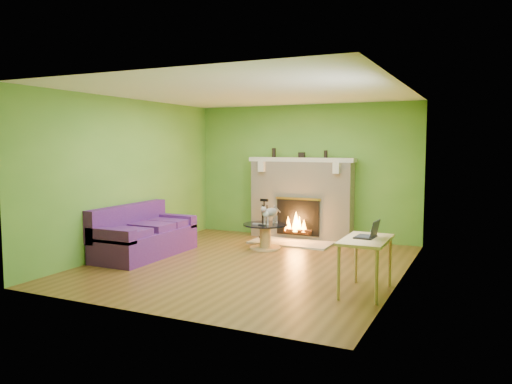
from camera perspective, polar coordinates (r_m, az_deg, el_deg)
floor at (r=7.72m, az=-0.81°, el=-8.24°), size 5.00×5.00×0.00m
ceiling at (r=7.54m, az=-0.83°, el=11.33°), size 5.00×5.00×0.00m
wall_back at (r=9.83m, az=5.59°, el=2.34°), size 5.00×0.00×5.00m
wall_front at (r=5.39m, az=-12.54°, el=-0.27°), size 5.00×0.00×5.00m
wall_left at (r=8.74m, az=-14.20°, el=1.82°), size 0.00×5.00×5.00m
wall_right at (r=6.84m, az=16.37°, el=0.81°), size 0.00×5.00×5.00m
window_frame at (r=5.94m, az=15.00°, el=2.60°), size 0.00×1.20×1.20m
window_pane at (r=5.95m, az=14.92°, el=2.60°), size 0.00×1.06×1.06m
fireplace at (r=9.69m, az=5.19°, el=-0.83°), size 2.10×0.46×1.58m
hearth at (r=9.33m, az=4.06°, el=-5.77°), size 1.50×0.75×0.03m
mantel at (r=9.62m, az=5.19°, el=3.71°), size 2.10×0.28×0.08m
sofa at (r=8.47m, az=-12.80°, el=-4.93°), size 0.87×1.85×0.83m
coffee_table at (r=8.79m, az=1.07°, el=-4.87°), size 0.78×0.78×0.44m
desk at (r=6.28m, az=12.44°, el=-5.95°), size 0.53×0.92×0.68m
cat at (r=8.75m, az=1.69°, el=-2.57°), size 0.31×0.56×0.33m
remote_silver at (r=8.69m, az=0.15°, el=-3.67°), size 0.17×0.05×0.02m
remote_black at (r=8.59m, az=0.70°, el=-3.79°), size 0.16×0.10×0.02m
laptop at (r=6.30m, az=12.40°, el=-4.11°), size 0.28×0.32×0.23m
fire_tools at (r=9.64m, az=0.94°, el=-3.01°), size 0.20×0.20×0.76m
mantel_vase_left at (r=9.86m, az=2.05°, el=4.52°), size 0.08×0.08×0.18m
mantel_vase_right at (r=9.50m, az=7.97°, el=4.32°), size 0.07×0.07×0.14m
mantel_box at (r=9.65m, az=5.25°, el=4.24°), size 0.12×0.08×0.10m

